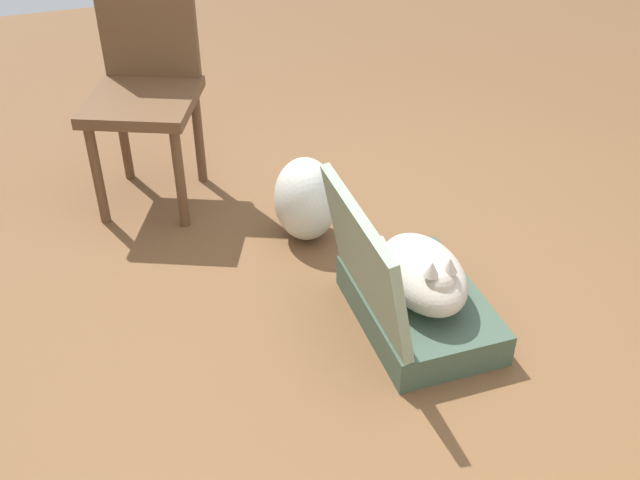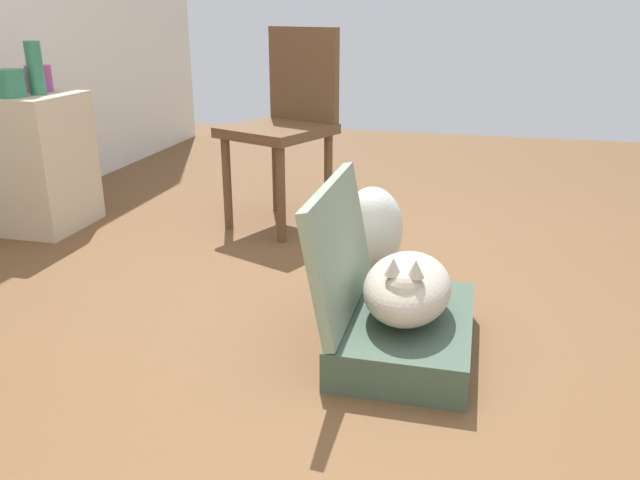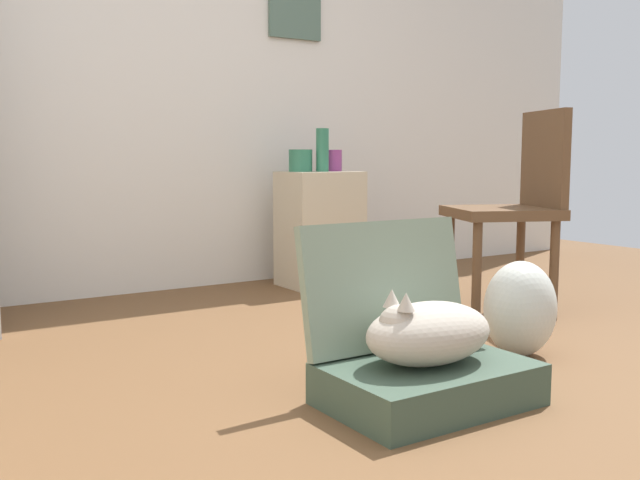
% 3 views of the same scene
% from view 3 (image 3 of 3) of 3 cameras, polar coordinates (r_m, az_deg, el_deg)
% --- Properties ---
extents(ground_plane, '(7.68, 7.68, 0.00)m').
position_cam_3_polar(ground_plane, '(2.52, 10.56, -11.30)').
color(ground_plane, brown).
rests_on(ground_plane, ground).
extents(wall_back, '(6.40, 0.15, 2.60)m').
position_cam_3_polar(wall_back, '(4.35, -10.47, 13.55)').
color(wall_back, silver).
rests_on(wall_back, ground).
extents(suitcase_base, '(0.63, 0.43, 0.13)m').
position_cam_3_polar(suitcase_base, '(2.30, 8.58, -11.25)').
color(suitcase_base, '#384C3D').
rests_on(suitcase_base, ground).
extents(suitcase_lid, '(0.63, 0.12, 0.43)m').
position_cam_3_polar(suitcase_lid, '(2.40, 5.15, -3.59)').
color(suitcase_lid, gray).
rests_on(suitcase_lid, suitcase_base).
extents(cat, '(0.52, 0.28, 0.24)m').
position_cam_3_polar(cat, '(2.25, 8.49, -7.27)').
color(cat, '#B2A899').
rests_on(cat, suitcase_base).
extents(plastic_bag_white, '(0.29, 0.27, 0.37)m').
position_cam_3_polar(plastic_bag_white, '(2.89, 15.62, -5.28)').
color(plastic_bag_white, silver).
rests_on(plastic_bag_white, ground).
extents(side_table, '(0.45, 0.34, 0.68)m').
position_cam_3_polar(side_table, '(4.28, -0.01, 0.90)').
color(side_table, beige).
rests_on(side_table, ground).
extents(vase_tall, '(0.14, 0.14, 0.13)m').
position_cam_3_polar(vase_tall, '(4.23, -1.56, 6.33)').
color(vase_tall, '#2D7051').
rests_on(vase_tall, side_table).
extents(vase_short, '(0.13, 0.13, 0.13)m').
position_cam_3_polar(vase_short, '(4.36, 0.93, 6.33)').
color(vase_short, '#8C387A').
rests_on(vase_short, side_table).
extents(vase_round, '(0.08, 0.08, 0.25)m').
position_cam_3_polar(vase_round, '(4.24, 0.19, 7.16)').
color(vase_round, '#2D7051').
rests_on(vase_round, side_table).
extents(chair, '(0.62, 0.60, 0.99)m').
position_cam_3_polar(chair, '(3.62, 15.35, 2.91)').
color(chair, brown).
rests_on(chair, ground).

